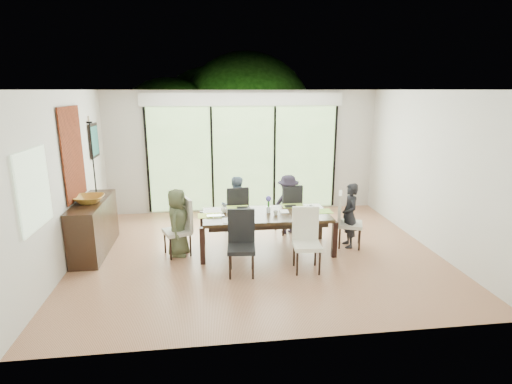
{
  "coord_description": "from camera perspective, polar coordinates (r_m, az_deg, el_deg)",
  "views": [
    {
      "loc": [
        -0.83,
        -6.32,
        2.7
      ],
      "look_at": [
        0.0,
        0.25,
        1.0
      ],
      "focal_mm": 28.0,
      "sensor_mm": 36.0,
      "label": 1
    }
  ],
  "objects": [
    {
      "name": "floor",
      "position": [
        6.92,
        0.26,
        -8.6
      ],
      "size": [
        6.0,
        5.0,
        0.01
      ],
      "primitive_type": "cube",
      "color": "brown",
      "rests_on": "ground"
    },
    {
      "name": "ceiling",
      "position": [
        6.37,
        0.29,
        14.44
      ],
      "size": [
        6.0,
        5.0,
        0.01
      ],
      "primitive_type": "cube",
      "color": "white",
      "rests_on": "wall_back"
    },
    {
      "name": "wall_back",
      "position": [
        8.97,
        -1.82,
        5.74
      ],
      "size": [
        6.0,
        0.02,
        2.7
      ],
      "primitive_type": "cube",
      "color": "beige",
      "rests_on": "floor"
    },
    {
      "name": "wall_front",
      "position": [
        4.13,
        4.83,
        -4.77
      ],
      "size": [
        6.0,
        0.02,
        2.7
      ],
      "primitive_type": "cube",
      "color": "beige",
      "rests_on": "floor"
    },
    {
      "name": "wall_left",
      "position": [
        6.82,
        -25.69,
        1.54
      ],
      "size": [
        0.02,
        5.0,
        2.7
      ],
      "primitive_type": "cube",
      "color": "white",
      "rests_on": "floor"
    },
    {
      "name": "wall_right",
      "position": [
        7.52,
        23.7,
        2.83
      ],
      "size": [
        0.02,
        5.0,
        2.7
      ],
      "primitive_type": "cube",
      "color": "beige",
      "rests_on": "floor"
    },
    {
      "name": "glass_doors",
      "position": [
        8.96,
        -1.79,
        4.75
      ],
      "size": [
        4.2,
        0.02,
        2.3
      ],
      "primitive_type": "cube",
      "color": "#598C3F",
      "rests_on": "wall_back"
    },
    {
      "name": "blinds_header",
      "position": [
        8.82,
        -1.85,
        13.1
      ],
      "size": [
        4.4,
        0.06,
        0.28
      ],
      "primitive_type": "cube",
      "color": "white",
      "rests_on": "wall_back"
    },
    {
      "name": "mullion_a",
      "position": [
        9.0,
        -15.25,
        4.3
      ],
      "size": [
        0.05,
        0.04,
        2.3
      ],
      "primitive_type": "cube",
      "color": "black",
      "rests_on": "wall_back"
    },
    {
      "name": "mullion_b",
      "position": [
        8.91,
        -6.28,
        4.62
      ],
      "size": [
        0.05,
        0.04,
        2.3
      ],
      "primitive_type": "cube",
      "color": "black",
      "rests_on": "wall_back"
    },
    {
      "name": "mullion_c",
      "position": [
        9.04,
        2.66,
        4.83
      ],
      "size": [
        0.05,
        0.04,
        2.3
      ],
      "primitive_type": "cube",
      "color": "black",
      "rests_on": "wall_back"
    },
    {
      "name": "mullion_d",
      "position": [
        9.38,
        11.15,
        4.93
      ],
      "size": [
        0.05,
        0.04,
        2.3
      ],
      "primitive_type": "cube",
      "color": "black",
      "rests_on": "wall_back"
    },
    {
      "name": "side_window",
      "position": [
        5.68,
        -29.14,
        0.34
      ],
      "size": [
        0.02,
        0.9,
        1.0
      ],
      "primitive_type": "cube",
      "color": "#8CAD7F",
      "rests_on": "wall_left"
    },
    {
      "name": "deck",
      "position": [
        10.14,
        -2.23,
        -1.35
      ],
      "size": [
        6.0,
        1.8,
        0.1
      ],
      "primitive_type": "cube",
      "color": "brown",
      "rests_on": "ground"
    },
    {
      "name": "rail_top",
      "position": [
        10.77,
        -2.64,
        2.87
      ],
      "size": [
        6.0,
        0.08,
        0.06
      ],
      "primitive_type": "cube",
      "color": "brown",
      "rests_on": "deck"
    },
    {
      "name": "foliage_left",
      "position": [
        11.63,
        -12.06,
        7.87
      ],
      "size": [
        3.2,
        3.2,
        3.2
      ],
      "primitive_type": "sphere",
      "color": "#14380F",
      "rests_on": "ground"
    },
    {
      "name": "foliage_mid",
      "position": [
        12.21,
        -1.43,
        10.18
      ],
      "size": [
        4.0,
        4.0,
        4.0
      ],
      "primitive_type": "sphere",
      "color": "#14380F",
      "rests_on": "ground"
    },
    {
      "name": "foliage_right",
      "position": [
        11.81,
        7.79,
        7.27
      ],
      "size": [
        2.8,
        2.8,
        2.8
      ],
      "primitive_type": "sphere",
      "color": "#14380F",
      "rests_on": "ground"
    },
    {
      "name": "foliage_far",
      "position": [
        12.87,
        -6.24,
        9.51
      ],
      "size": [
        3.6,
        3.6,
        3.6
      ],
      "primitive_type": "sphere",
      "color": "#14380F",
      "rests_on": "ground"
    },
    {
      "name": "table_top",
      "position": [
        6.78,
        1.43,
        -3.31
      ],
      "size": [
        2.13,
        0.97,
        0.05
      ],
      "primitive_type": "cube",
      "color": "black",
      "rests_on": "floor"
    },
    {
      "name": "table_apron",
      "position": [
        6.81,
        1.43,
        -3.95
      ],
      "size": [
        1.95,
        0.8,
        0.09
      ],
      "primitive_type": "cube",
      "color": "black",
      "rests_on": "floor"
    },
    {
      "name": "table_leg_fl",
      "position": [
        6.42,
        -7.66,
        -7.64
      ],
      "size": [
        0.08,
        0.08,
        0.61
      ],
      "primitive_type": "cube",
      "color": "black",
      "rests_on": "floor"
    },
    {
      "name": "table_leg_fr",
      "position": [
        6.74,
        11.15,
        -6.69
      ],
      "size": [
        0.08,
        0.08,
        0.61
      ],
      "primitive_type": "cube",
      "color": "black",
      "rests_on": "floor"
    },
    {
      "name": "table_leg_bl",
      "position": [
        7.23,
        -7.63,
        -5.09
      ],
      "size": [
        0.08,
        0.08,
        0.61
      ],
      "primitive_type": "cube",
      "color": "black",
      "rests_on": "floor"
    },
    {
      "name": "table_leg_br",
      "position": [
        7.51,
        9.12,
        -4.38
      ],
      "size": [
        0.08,
        0.08,
        0.61
      ],
      "primitive_type": "cube",
      "color": "black",
      "rests_on": "floor"
    },
    {
      "name": "chair_left_end",
      "position": [
        6.78,
        -11.26,
        -4.94
      ],
      "size": [
        0.53,
        0.53,
        0.97
      ],
      "primitive_type": null,
      "rotation": [
        0.0,
        0.0,
        -1.21
      ],
      "color": "silver",
      "rests_on": "floor"
    },
    {
      "name": "chair_right_end",
      "position": [
        7.2,
        13.34,
        -3.91
      ],
      "size": [
        0.52,
        0.52,
        0.97
      ],
      "primitive_type": null,
      "rotation": [
        0.0,
        0.0,
        1.22
      ],
      "color": "beige",
      "rests_on": "floor"
    },
    {
      "name": "chair_far_left",
      "position": [
        7.59,
        -2.9,
        -2.58
      ],
      "size": [
        0.46,
        0.46,
        0.97
      ],
      "primitive_type": null,
      "rotation": [
        0.0,
        0.0,
        3.27
      ],
      "color": "black",
      "rests_on": "floor"
    },
    {
      "name": "chair_far_right",
      "position": [
        7.72,
        4.52,
        -2.3
      ],
      "size": [
        0.5,
        0.5,
        0.97
      ],
      "primitive_type": null,
      "rotation": [
        0.0,
        0.0,
        3.4
      ],
      "color": "black",
      "rests_on": "floor"
    },
    {
      "name": "chair_near_left",
      "position": [
        5.96,
        -2.11,
        -7.4
      ],
      "size": [
        0.44,
        0.44,
        0.97
      ],
      "primitive_type": null,
      "rotation": [
        0.0,
        0.0,
        -0.09
      ],
      "color": "black",
      "rests_on": "floor"
    },
    {
      "name": "chair_near_right",
      "position": [
        6.12,
        7.32,
        -6.91
      ],
      "size": [
        0.44,
        0.44,
        0.97
      ],
      "primitive_type": null,
      "rotation": [
        0.0,
        0.0,
        -0.08
      ],
      "color": "white",
      "rests_on": "floor"
    },
    {
      "name": "person_left_end",
      "position": [
        6.75,
        -11.13,
        -4.26
      ],
      "size": [
        0.45,
        0.6,
        1.14
      ],
      "primitive_type": "imported",
      "rotation": [
        0.0,
        0.0,
        1.33
      ],
      "color": "#4A5337",
      "rests_on": "floor"
    },
    {
      "name": "person_right_end",
      "position": [
        7.17,
        13.23,
        -3.28
      ],
      "size": [
        0.35,
        0.54,
        1.14
      ],
      "primitive_type": "imported",
      "rotation": [
        0.0,
        0.0,
        -1.59
      ],
      "color": "black",
      "rests_on": "floor"
    },
    {
      "name": "person_far_left",
      "position": [
        7.54,
        -2.9,
        -2.01
      ],
      "size": [
        0.56,
        0.37,
        1.14
      ],
      "primitive_type": "imported",
      "rotation": [
        0.0,
        0.0,
        3.22
      ],
      "color": "#7289A5",
      "rests_on": "floor"
    },
    {
      "name": "person_far_right",
      "position": [
        7.68,
        4.57,
        -1.74
      ],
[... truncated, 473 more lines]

